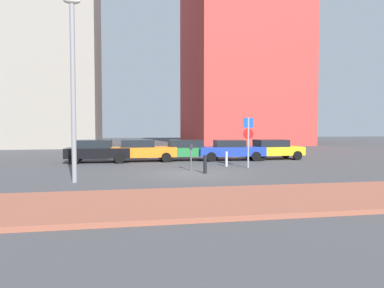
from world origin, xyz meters
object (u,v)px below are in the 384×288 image
object	(u,v)px
parking_sign_post	(248,136)
traffic_bollard_near	(226,159)
parking_meter	(191,153)
traffic_bollard_mid	(205,164)
parked_car_blue	(231,150)
parked_car_orange	(140,150)
street_lamp	(73,75)
parked_car_black	(97,151)
parked_car_green	(188,150)
parked_car_yellow	(273,149)

from	to	relation	value
parking_sign_post	traffic_bollard_near	bearing A→B (deg)	132.13
parking_meter	traffic_bollard_mid	bearing A→B (deg)	-68.65
parked_car_blue	traffic_bollard_mid	distance (m)	7.33
parked_car_orange	street_lamp	distance (m)	9.94
street_lamp	traffic_bollard_near	distance (m)	10.10
parked_car_black	parked_car_green	bearing A→B (deg)	3.27
parked_car_black	parking_sign_post	xyz separation A→B (m)	(8.61, -4.83, 1.02)
street_lamp	traffic_bollard_mid	world-z (taller)	street_lamp
parked_car_black	traffic_bollard_near	world-z (taller)	parked_car_black
parked_car_orange	street_lamp	bearing A→B (deg)	-109.81
traffic_bollard_mid	parking_sign_post	bearing A→B (deg)	32.12
parked_car_orange	street_lamp	world-z (taller)	street_lamp
parking_sign_post	parking_meter	distance (m)	3.55
parked_car_black	parked_car_yellow	world-z (taller)	parked_car_black
parked_car_yellow	traffic_bollard_mid	bearing A→B (deg)	-134.14
parked_car_orange	parking_sign_post	size ratio (longest dim) A/B	1.61
traffic_bollard_near	traffic_bollard_mid	distance (m)	3.48
parked_car_black	parked_car_blue	bearing A→B (deg)	-0.83
parked_car_black	parking_sign_post	size ratio (longest dim) A/B	1.46
parked_car_blue	parked_car_green	bearing A→B (deg)	170.78
parking_sign_post	street_lamp	bearing A→B (deg)	-157.67
parked_car_black	street_lamp	bearing A→B (deg)	-92.18
traffic_bollard_near	parked_car_orange	bearing A→B (deg)	140.79
parked_car_blue	traffic_bollard_mid	xyz separation A→B (m)	(-3.32, -6.53, -0.28)
street_lamp	traffic_bollard_mid	distance (m)	7.46
parked_car_black	street_lamp	distance (m)	9.27
street_lamp	traffic_bollard_near	size ratio (longest dim) A/B	8.72
parked_car_orange	traffic_bollard_near	xyz separation A→B (m)	(4.84, -3.95, -0.33)
traffic_bollard_mid	parked_car_orange	bearing A→B (deg)	112.96
parked_car_green	traffic_bollard_mid	world-z (taller)	parked_car_green
parking_sign_post	parked_car_blue	bearing A→B (deg)	84.98
parked_car_green	traffic_bollard_near	distance (m)	4.42
parked_car_black	parked_car_blue	distance (m)	9.02
parked_car_black	street_lamp	world-z (taller)	street_lamp
parking_meter	street_lamp	distance (m)	7.26
parked_car_green	parked_car_yellow	bearing A→B (deg)	-2.33
parking_meter	parked_car_yellow	bearing A→B (deg)	38.07
parking_meter	parked_car_blue	bearing A→B (deg)	54.26
parked_car_green	parked_car_blue	bearing A→B (deg)	-9.22
parked_car_orange	parking_meter	distance (m)	6.10
parking_meter	parked_car_orange	bearing A→B (deg)	113.31
parked_car_yellow	parking_sign_post	world-z (taller)	parking_sign_post
parking_sign_post	traffic_bollard_near	distance (m)	1.97
parked_car_black	parking_meter	bearing A→B (deg)	-46.09
parked_car_black	parked_car_orange	distance (m)	2.81
parked_car_black	parked_car_yellow	bearing A→B (deg)	0.44
parked_car_blue	traffic_bollard_mid	world-z (taller)	parked_car_blue
parked_car_black	parking_meter	xyz separation A→B (m)	(5.22, -5.42, 0.14)
parked_car_green	parking_meter	world-z (taller)	parked_car_green
parked_car_orange	parked_car_black	bearing A→B (deg)	-176.33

